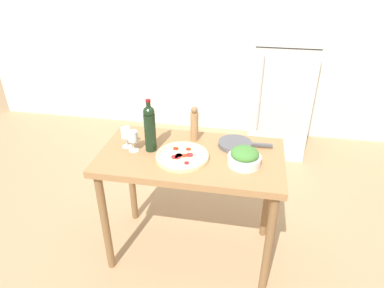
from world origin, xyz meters
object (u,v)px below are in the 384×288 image
Objects in this scene: refrigerator at (282,76)px; wine_glass_near at (133,138)px; wine_glass_far at (126,134)px; pepper_mill at (194,124)px; wine_bottle at (150,127)px; salad_bowl at (244,157)px; homemade_pizza at (182,156)px; cast_iron_skillet at (235,144)px.

refrigerator reaches higher than wine_glass_near.
pepper_mill is at bearing 21.96° from wine_glass_far.
salad_bowl is (0.65, -0.07, -0.12)m from wine_bottle.
refrigerator reaches higher than homemade_pizza.
wine_bottle is at bearing -2.84° from wine_glass_far.
wine_glass_far is 0.77m from cast_iron_skillet.
pepper_mill is (-0.70, -1.63, 0.14)m from refrigerator.
pepper_mill is at bearing 30.16° from wine_glass_near.
refrigerator reaches higher than wine_bottle.
cast_iron_skillet is at bearing -103.36° from refrigerator.
wine_glass_near is 0.72m from cast_iron_skillet.
refrigerator reaches higher than pepper_mill.
wine_bottle is at bearing -144.88° from pepper_mill.
wine_glass_far is at bearing -158.04° from pepper_mill.
cast_iron_skillet is at bearing 15.38° from wine_bottle.
cast_iron_skillet is (0.69, 0.19, -0.09)m from wine_glass_near.
refrigerator is 4.97× the size of homemade_pizza.
refrigerator is at bearing 61.97° from wine_bottle.
wine_glass_far is 0.56× the size of pepper_mill.
wine_bottle is 1.05× the size of homemade_pizza.
wine_glass_near reaches higher than cast_iron_skillet.
wine_glass_near is (-0.12, -0.03, -0.07)m from wine_bottle.
wine_glass_far is at bearing 177.16° from wine_bottle.
wine_glass_far is (-1.15, -1.81, 0.11)m from refrigerator.
wine_glass_far is 0.39× the size of cast_iron_skillet.
refrigerator is 1.71m from cast_iron_skillet.
wine_bottle is 1.74× the size of salad_bowl.
cast_iron_skillet is at bearing 107.51° from salad_bowl.
homemade_pizza is at bearing -11.14° from wine_glass_far.
refrigerator is 11.95× the size of wine_glass_near.
homemade_pizza is at bearing -6.37° from wine_glass_near.
refrigerator is 2.03m from homemade_pizza.
wine_glass_far is 0.69× the size of salad_bowl.
wine_glass_far reaches higher than salad_bowl.
wine_bottle reaches higher than cast_iron_skillet.
refrigerator is at bearing 57.61° from wine_glass_far.
pepper_mill is (0.45, 0.18, 0.02)m from wine_glass_far.
wine_glass_near is at bearing 177.21° from salad_bowl.
wine_glass_near is 1.00× the size of wine_glass_far.
wine_bottle is 2.52× the size of wine_glass_far.
wine_bottle is 0.62m from cast_iron_skillet.
salad_bowl is (0.76, -0.04, -0.05)m from wine_glass_near.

